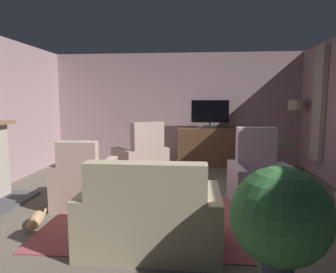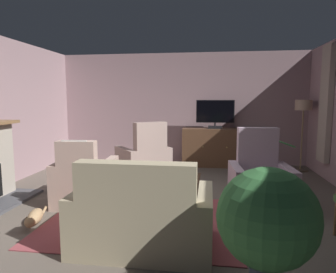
# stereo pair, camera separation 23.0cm
# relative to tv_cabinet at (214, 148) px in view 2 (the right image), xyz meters

# --- Properties ---
(ground_plane) EXTENTS (6.61, 7.02, 0.04)m
(ground_plane) POSITION_rel_tv_cabinet_xyz_m (-0.83, -2.91, -0.45)
(ground_plane) COLOR #665B51
(wall_back) EXTENTS (6.61, 0.10, 2.71)m
(wall_back) POSITION_rel_tv_cabinet_xyz_m (-0.83, 0.35, 0.93)
(wall_back) COLOR gray
(wall_back) RESTS_ON ground_plane
(curtain_panel_far) EXTENTS (0.10, 0.44, 2.28)m
(curtain_panel_far) POSITION_rel_tv_cabinet_xyz_m (2.12, -0.91, 1.06)
(curtain_panel_far) COLOR #B2A393
(rug_central) EXTENTS (2.45, 1.93, 0.01)m
(rug_central) POSITION_rel_tv_cabinet_xyz_m (-0.98, -3.47, -0.42)
(rug_central) COLOR #9E474C
(rug_central) RESTS_ON ground_plane
(tv_cabinet) EXTENTS (1.51, 0.54, 0.90)m
(tv_cabinet) POSITION_rel_tv_cabinet_xyz_m (0.00, 0.00, 0.00)
(tv_cabinet) COLOR #402A1C
(tv_cabinet) RESTS_ON ground_plane
(television) EXTENTS (0.88, 0.20, 0.67)m
(television) POSITION_rel_tv_cabinet_xyz_m (0.00, -0.05, 0.83)
(television) COLOR black
(television) RESTS_ON tv_cabinet
(coffee_table) EXTENTS (0.90, 0.58, 0.43)m
(coffee_table) POSITION_rel_tv_cabinet_xyz_m (-0.70, -2.78, -0.05)
(coffee_table) COLOR #422B19
(coffee_table) RESTS_ON ground_plane
(tv_remote) EXTENTS (0.16, 0.15, 0.02)m
(tv_remote) POSITION_rel_tv_cabinet_xyz_m (-0.53, -2.70, 0.01)
(tv_remote) COLOR black
(tv_remote) RESTS_ON coffee_table
(sofa_floral) EXTENTS (1.46, 0.92, 1.00)m
(sofa_floral) POSITION_rel_tv_cabinet_xyz_m (-0.81, -4.19, -0.10)
(sofa_floral) COLOR tan
(sofa_floral) RESTS_ON ground_plane
(armchair_facing_sofa) EXTENTS (0.93, 0.89, 1.15)m
(armchair_facing_sofa) POSITION_rel_tv_cabinet_xyz_m (0.64, -2.59, -0.08)
(armchair_facing_sofa) COLOR #AD93A3
(armchair_facing_sofa) RESTS_ON ground_plane
(armchair_in_far_corner) EXTENTS (1.25, 1.23, 1.14)m
(armchair_in_far_corner) POSITION_rel_tv_cabinet_xyz_m (-1.44, -1.21, -0.08)
(armchair_in_far_corner) COLOR #A3897F
(armchair_in_far_corner) RESTS_ON ground_plane
(armchair_near_window) EXTENTS (0.87, 0.96, 1.03)m
(armchair_near_window) POSITION_rel_tv_cabinet_xyz_m (-2.00, -2.91, -0.10)
(armchair_near_window) COLOR #BC9E8E
(armchair_near_window) RESTS_ON ground_plane
(potted_plant_tall_palm_by_window) EXTENTS (0.87, 0.77, 0.92)m
(potted_plant_tall_palm_by_window) POSITION_rel_tv_cabinet_xyz_m (0.90, -1.65, -0.15)
(potted_plant_tall_palm_by_window) COLOR #3D4C5B
(potted_plant_tall_palm_by_window) RESTS_ON ground_plane
(potted_plant_leafy_by_curtain) EXTENTS (0.80, 0.80, 1.06)m
(potted_plant_leafy_by_curtain) POSITION_rel_tv_cabinet_xyz_m (0.34, -4.80, 0.21)
(potted_plant_leafy_by_curtain) COLOR #3D4C5B
(potted_plant_leafy_by_curtain) RESTS_ON ground_plane
(cat) EXTENTS (0.29, 0.72, 0.19)m
(cat) POSITION_rel_tv_cabinet_xyz_m (-2.32, -3.75, -0.34)
(cat) COLOR tan
(cat) RESTS_ON ground_plane
(floor_lamp) EXTENTS (0.35, 0.35, 1.58)m
(floor_lamp) POSITION_rel_tv_cabinet_xyz_m (1.90, -0.24, 0.80)
(floor_lamp) COLOR #4C4233
(floor_lamp) RESTS_ON ground_plane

